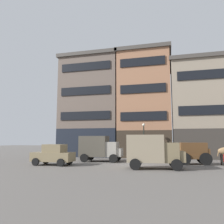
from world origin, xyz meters
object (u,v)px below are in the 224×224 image
(pedestrian_officer, at_px, (165,151))
(fire_hydrant_curbside, at_px, (224,158))
(delivery_truck_far, at_px, (153,150))
(streetlamp_curbside, at_px, (144,136))
(delivery_truck_near, at_px, (100,148))
(cargo_wagon, at_px, (194,152))
(sedan_dark, at_px, (53,155))

(pedestrian_officer, distance_m, fire_hydrant_curbside, 5.85)
(delivery_truck_far, relative_size, streetlamp_curbside, 1.08)
(delivery_truck_far, bearing_deg, streetlamp_curbside, 101.20)
(fire_hydrant_curbside, bearing_deg, delivery_truck_near, -166.67)
(cargo_wagon, relative_size, delivery_truck_far, 0.67)
(fire_hydrant_curbside, bearing_deg, sedan_dark, -155.66)
(delivery_truck_near, bearing_deg, cargo_wagon, -2.53)
(sedan_dark, distance_m, pedestrian_officer, 12.17)
(cargo_wagon, xyz_separation_m, fire_hydrant_curbside, (3.17, 3.34, -0.72))
(delivery_truck_far, xyz_separation_m, pedestrian_officer, (0.79, 7.85, -0.44))
(cargo_wagon, distance_m, streetlamp_curbside, 6.54)
(delivery_truck_far, height_order, streetlamp_curbside, streetlamp_curbside)
(delivery_truck_near, distance_m, pedestrian_officer, 7.41)
(sedan_dark, height_order, fire_hydrant_curbside, sedan_dark)
(delivery_truck_near, relative_size, delivery_truck_far, 0.99)
(streetlamp_curbside, bearing_deg, sedan_dark, -133.84)
(delivery_truck_near, xyz_separation_m, fire_hydrant_curbside, (12.38, 2.93, -1.00))
(cargo_wagon, distance_m, delivery_truck_far, 5.32)
(sedan_dark, xyz_separation_m, fire_hydrant_curbside, (15.44, 6.98, -0.49))
(delivery_truck_near, relative_size, pedestrian_officer, 2.45)
(streetlamp_curbside, bearing_deg, delivery_truck_far, -78.80)
(delivery_truck_near, xyz_separation_m, pedestrian_officer, (6.58, 3.38, -0.44))
(sedan_dark, distance_m, fire_hydrant_curbside, 16.95)
(delivery_truck_near, relative_size, streetlamp_curbside, 1.07)
(cargo_wagon, relative_size, sedan_dark, 0.81)
(sedan_dark, bearing_deg, delivery_truck_far, -2.72)
(cargo_wagon, bearing_deg, streetlamp_curbside, 141.92)
(pedestrian_officer, bearing_deg, delivery_truck_near, -152.80)
(delivery_truck_far, height_order, pedestrian_officer, delivery_truck_far)
(pedestrian_officer, xyz_separation_m, fire_hydrant_curbside, (5.80, -0.45, -0.55))
(sedan_dark, relative_size, streetlamp_curbside, 0.90)
(pedestrian_officer, height_order, fire_hydrant_curbside, pedestrian_officer)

